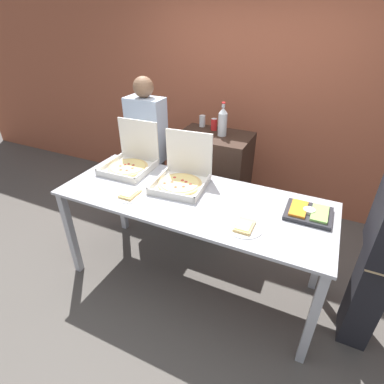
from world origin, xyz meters
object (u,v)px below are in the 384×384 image
Objects in this scene: pizza_box_near_right at (182,176)px; soda_bottle at (223,121)px; soda_can_silver at (202,121)px; pizza_box_near_left at (131,161)px; veggie_tray at (309,213)px; person_guest_plaid at (148,152)px; paper_plate_front_right at (244,226)px; paper_plate_front_center at (130,194)px; soda_can_colored at (214,124)px.

pizza_box_near_right is 1.42× the size of soda_bottle.
soda_bottle is 2.72× the size of soda_can_silver.
veggie_tray is (1.64, -0.10, -0.05)m from pizza_box_near_left.
pizza_box_near_left is 0.49m from person_guest_plaid.
pizza_box_near_left is at bearing 176.54° from veggie_tray.
soda_bottle is (0.08, 0.76, 0.28)m from pizza_box_near_right.
soda_bottle reaches higher than veggie_tray.
pizza_box_near_right is 1.87× the size of paper_plate_front_right.
pizza_box_near_left is at bearing 123.82° from paper_plate_front_center.
soda_bottle reaches higher than paper_plate_front_center.
pizza_box_near_left reaches higher than paper_plate_front_right.
pizza_box_near_right is at bearing -95.71° from soda_bottle.
veggie_tray is at bearing -38.60° from soda_bottle.
person_guest_plaid is (-0.70, 0.55, -0.11)m from pizza_box_near_right.
soda_bottle is (-0.98, 0.78, 0.33)m from veggie_tray.
soda_can_silver is (-0.22, 0.93, 0.19)m from pizza_box_near_right.
paper_plate_front_right is at bearing 146.20° from person_guest_plaid.
paper_plate_front_right is 2.07× the size of soda_can_silver.
paper_plate_front_right is 1.32m from soda_bottle.
pizza_box_near_right reaches higher than soda_can_colored.
veggie_tray is at bearing 42.20° from paper_plate_front_right.
paper_plate_front_center is 0.98m from person_guest_plaid.
paper_plate_front_center is 1.28m from soda_can_colored.
person_guest_plaid is (-1.75, 0.57, -0.06)m from veggie_tray.
veggie_tray is at bearing -38.94° from soda_can_colored.
soda_can_silver is at bearing -140.88° from person_guest_plaid.
soda_can_silver is (-1.27, 0.96, 0.25)m from veggie_tray.
person_guest_plaid is (-0.40, 0.90, -0.05)m from paper_plate_front_center.
pizza_box_near_right is 1.89× the size of paper_plate_front_center.
pizza_box_near_right is 1.06m from veggie_tray.
soda_bottle is at bearing 141.40° from veggie_tray.
paper_plate_front_center is 1.22m from soda_bottle.
paper_plate_front_center is (-0.30, -0.35, -0.07)m from pizza_box_near_right.
person_guest_plaid is at bearing 162.01° from veggie_tray.
veggie_tray is 2.66× the size of soda_can_silver.
soda_bottle is (0.66, 0.68, 0.28)m from pizza_box_near_left.
paper_plate_front_center is 2.05× the size of soda_can_silver.
soda_can_colored is at bearing 78.97° from paper_plate_front_center.
pizza_box_near_left reaches higher than soda_can_silver.
soda_can_silver is 0.17m from soda_can_colored.
pizza_box_near_left is at bearing 160.48° from paper_plate_front_right.
soda_can_silver is 1.00× the size of soda_can_colored.
veggie_tray is (0.38, 0.35, 0.01)m from paper_plate_front_right.
person_guest_plaid is (-1.37, 0.92, -0.05)m from paper_plate_front_right.
paper_plate_front_right is 0.15× the size of person_guest_plaid.
soda_bottle is at bearing -164.67° from person_guest_plaid.
veggie_tray is at bearing -36.87° from soda_can_silver.
soda_can_colored is at bearing 138.70° from soda_bottle.
soda_can_colored reaches higher than veggie_tray.
soda_bottle is 0.89m from person_guest_plaid.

